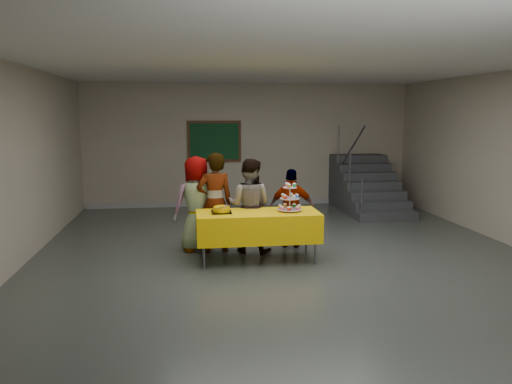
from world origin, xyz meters
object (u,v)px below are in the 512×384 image
Objects in this scene: cupcake_stand at (290,201)px; noticeboard at (214,141)px; bake_table at (258,226)px; schoolchild_a at (197,204)px; staircase at (365,189)px; bear_cake at (221,209)px; schoolchild_b at (215,203)px; schoolchild_c at (249,206)px; schoolchild_d at (292,208)px.

noticeboard reaches higher than cupcake_stand.
schoolchild_a is (-0.91, 0.76, 0.23)m from bake_table.
bake_table is 0.78× the size of staircase.
bear_cake is at bearing 98.48° from schoolchild_a.
schoolchild_b is at bearing -93.20° from noticeboard.
schoolchild_b is at bearing 96.60° from bear_cake.
bear_cake reaches higher than bake_table.
schoolchild_d is at bearing -142.88° from schoolchild_c.
cupcake_stand is 0.19× the size of staircase.
schoolchild_a is at bearing 140.44° from bake_table.
schoolchild_b is 1.33m from schoolchild_d.
schoolchild_d is at bearing 161.38° from schoolchild_a.
schoolchild_c is 0.79m from schoolchild_d.
noticeboard is at bearing 88.00° from bear_cake.
staircase reaches higher than cupcake_stand.
schoolchild_c is (-0.56, 0.53, -0.16)m from cupcake_stand.
bake_table is 1.40× the size of schoolchild_d.
schoolchild_c is at bearing -133.57° from staircase.
cupcake_stand is 0.27× the size of schoolchild_b.
bake_table is 4.22× the size of cupcake_stand.
cupcake_stand is at bearing 143.11° from schoolchild_b.
bake_table is 5.25× the size of bear_cake.
schoolchild_b reaches higher than schoolchild_c.
cupcake_stand is at bearing 134.38° from schoolchild_a.
schoolchild_d is 4.04m from staircase.
schoolchild_b is 1.22× the size of schoolchild_d.
schoolchild_b is at bearing 136.02° from bake_table.
staircase is (2.47, 3.20, -0.18)m from schoolchild_d.
schoolchild_b reaches higher than bear_cake.
noticeboard is at bearing 166.75° from staircase.
schoolchild_a is at bearing -36.56° from schoolchild_b.
schoolchild_d is (0.19, 0.72, -0.26)m from cupcake_stand.
schoolchild_b is (0.29, -0.15, 0.03)m from schoolchild_a.
cupcake_stand is at bearing 92.67° from schoolchild_d.
schoolchild_c is (0.56, -0.07, -0.05)m from schoolchild_b.
bear_cake is at bearing 178.92° from cupcake_stand.
cupcake_stand is 1.28m from schoolchild_b.
noticeboard is at bearing 94.70° from bake_table.
cupcake_stand is 1.06m from bear_cake.
staircase is 3.81m from noticeboard.
schoolchild_c is (0.85, -0.23, -0.02)m from schoolchild_a.
schoolchild_a is at bearing -142.16° from staircase.
bake_table is 1.21m from schoolchild_a.
schoolchild_b is (-0.07, 0.58, -0.01)m from bear_cake.
noticeboard reaches higher than schoolchild_d.
bake_table is at bearing 119.72° from schoolchild_c.
schoolchild_c reaches higher than bear_cake.
schoolchild_b reaches higher than bake_table.
cupcake_stand is 4.76m from staircase.
bear_cake is at bearing 87.87° from schoolchild_b.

